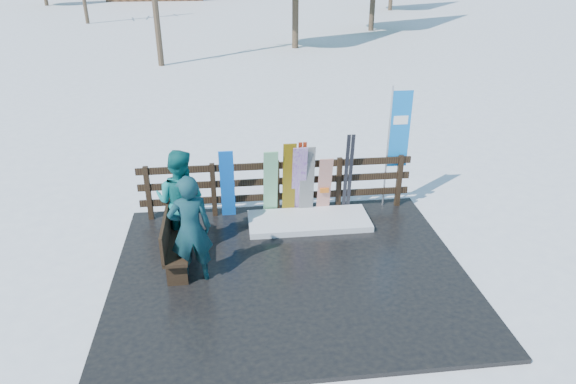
{
  "coord_description": "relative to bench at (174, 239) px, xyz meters",
  "views": [
    {
      "loc": [
        -0.91,
        -7.35,
        5.12
      ],
      "look_at": [
        0.09,
        1.0,
        1.1
      ],
      "focal_mm": 32.0,
      "sensor_mm": 36.0,
      "label": 1
    }
  ],
  "objects": [
    {
      "name": "ski_pair_b",
      "position": [
        3.41,
        1.65,
        0.35
      ],
      "size": [
        0.17,
        0.19,
        1.73
      ],
      "color": "black",
      "rests_on": "deck"
    },
    {
      "name": "person_back",
      "position": [
        0.12,
        0.6,
        0.44
      ],
      "size": [
        1.12,
        0.99,
        1.92
      ],
      "primitive_type": "imported",
      "rotation": [
        0.0,
        0.0,
        2.81
      ],
      "color": "#116969",
      "rests_on": "deck"
    },
    {
      "name": "snowboard_3",
      "position": [
        2.39,
        1.58,
        0.27
      ],
      "size": [
        0.29,
        0.4,
        1.56
      ],
      "primitive_type": "cube",
      "rotation": [
        0.24,
        0.0,
        0.0
      ],
      "color": "silver",
      "rests_on": "deck"
    },
    {
      "name": "snowboard_0",
      "position": [
        0.95,
        1.58,
        0.27
      ],
      "size": [
        0.28,
        0.41,
        1.56
      ],
      "primitive_type": "cube",
      "rotation": [
        0.24,
        0.0,
        0.0
      ],
      "color": "blue",
      "rests_on": "deck"
    },
    {
      "name": "fence",
      "position": [
        1.96,
        1.8,
        0.14
      ],
      "size": [
        5.6,
        0.1,
        1.15
      ],
      "color": "black",
      "rests_on": "deck"
    },
    {
      "name": "snowboard_1",
      "position": [
        1.81,
        1.58,
        0.24
      ],
      "size": [
        0.29,
        0.44,
        1.52
      ],
      "primitive_type": "cube",
      "rotation": [
        0.27,
        0.0,
        0.0
      ],
      "color": "silver",
      "rests_on": "deck"
    },
    {
      "name": "snowboard_5",
      "position": [
        2.91,
        1.58,
        0.13
      ],
      "size": [
        0.27,
        0.33,
        1.29
      ],
      "primitive_type": "cube",
      "rotation": [
        0.23,
        0.0,
        0.0
      ],
      "color": "silver",
      "rests_on": "deck"
    },
    {
      "name": "bench",
      "position": [
        0.0,
        0.0,
        0.0
      ],
      "size": [
        0.4,
        1.5,
        0.97
      ],
      "color": "black",
      "rests_on": "deck"
    },
    {
      "name": "deck",
      "position": [
        1.96,
        -0.4,
        -0.56
      ],
      "size": [
        6.0,
        5.0,
        0.08
      ],
      "primitive_type": "cube",
      "color": "black",
      "rests_on": "ground"
    },
    {
      "name": "rental_flag",
      "position": [
        4.43,
        1.85,
        1.09
      ],
      "size": [
        0.45,
        0.04,
        2.6
      ],
      "color": "silver",
      "rests_on": "deck"
    },
    {
      "name": "person_front",
      "position": [
        0.34,
        -0.46,
        0.43
      ],
      "size": [
        0.75,
        0.56,
        1.89
      ],
      "primitive_type": "imported",
      "rotation": [
        0.0,
        0.0,
        3.3
      ],
      "color": "#12493F",
      "rests_on": "deck"
    },
    {
      "name": "snow_patch",
      "position": [
        2.54,
        1.2,
        -0.46
      ],
      "size": [
        2.42,
        1.0,
        0.12
      ],
      "primitive_type": "cube",
      "color": "white",
      "rests_on": "deck"
    },
    {
      "name": "ski_pair_a",
      "position": [
        2.45,
        1.65,
        0.3
      ],
      "size": [
        0.16,
        0.24,
        1.62
      ],
      "color": "#9D2C13",
      "rests_on": "deck"
    },
    {
      "name": "snowboard_4",
      "position": [
        2.55,
        1.58,
        0.25
      ],
      "size": [
        0.3,
        0.24,
        1.54
      ],
      "primitive_type": "cube",
      "rotation": [
        0.14,
        0.0,
        0.0
      ],
      "color": "black",
      "rests_on": "deck"
    },
    {
      "name": "ground",
      "position": [
        1.96,
        -0.4,
        -0.6
      ],
      "size": [
        700.0,
        700.0,
        0.0
      ],
      "primitive_type": "plane",
      "color": "white",
      "rests_on": "ground"
    },
    {
      "name": "snowboard_2",
      "position": [
        2.19,
        1.58,
        0.31
      ],
      "size": [
        0.26,
        0.34,
        1.65
      ],
      "primitive_type": "cube",
      "rotation": [
        0.19,
        0.0,
        0.0
      ],
      "color": "#D5A002",
      "rests_on": "deck"
    }
  ]
}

